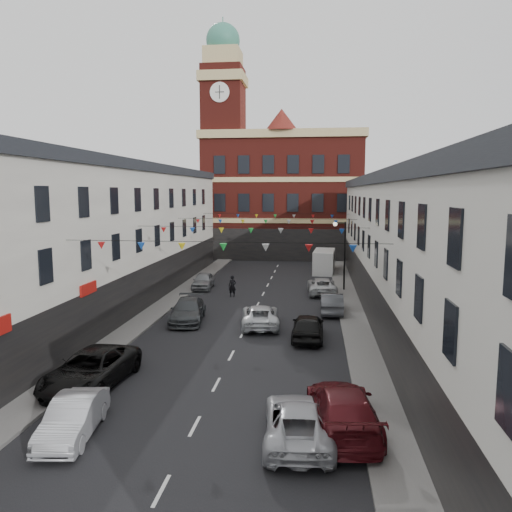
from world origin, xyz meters
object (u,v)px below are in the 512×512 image
at_px(car_left_b, 73,418).
at_px(moving_car, 260,316).
at_px(pedestrian, 232,286).
at_px(car_right_c, 343,409).
at_px(car_left_c, 91,369).
at_px(car_right_d, 308,327).
at_px(car_right_b, 298,421).
at_px(car_right_f, 322,286).
at_px(car_left_d, 188,311).
at_px(car_right_e, 332,303).
at_px(car_left_e, 203,281).
at_px(street_lamp, 342,246).
at_px(white_van, 324,261).

xyz_separation_m(car_left_b, moving_car, (4.92, 15.11, 0.00)).
bearing_deg(pedestrian, car_right_c, -64.09).
xyz_separation_m(car_left_c, car_right_d, (9.37, 8.26, -0.03)).
relative_size(car_right_b, car_right_f, 1.00).
bearing_deg(car_right_c, car_left_d, -61.86).
bearing_deg(car_right_e, car_left_c, 53.44).
bearing_deg(moving_car, car_left_b, 65.15).
distance_m(car_left_b, car_right_d, 14.95).
height_order(car_left_e, car_right_c, car_right_c).
relative_size(car_left_c, car_left_d, 1.12).
distance_m(car_left_d, car_right_e, 10.14).
xyz_separation_m(car_right_c, moving_car, (-4.48, 13.53, -0.12)).
relative_size(car_left_d, car_right_e, 1.17).
distance_m(car_left_b, car_right_b, 7.87).
distance_m(car_left_b, car_left_e, 26.93).
distance_m(car_left_c, moving_car, 12.45).
bearing_deg(street_lamp, moving_car, -115.07).
xyz_separation_m(street_lamp, car_right_e, (-1.05, -8.03, -3.19)).
xyz_separation_m(car_left_c, car_right_e, (10.93, 14.82, -0.07)).
bearing_deg(street_lamp, white_van, 97.51).
height_order(street_lamp, car_right_b, street_lamp).
bearing_deg(car_right_b, moving_car, -81.97).
bearing_deg(car_right_f, moving_car, 66.67).
relative_size(moving_car, pedestrian, 2.82).
height_order(car_left_c, moving_car, car_left_c).
xyz_separation_m(car_left_c, moving_car, (6.31, 10.73, -0.10)).
relative_size(street_lamp, car_left_b, 1.44).
xyz_separation_m(car_right_f, moving_car, (-4.01, -10.74, 0.00)).
distance_m(street_lamp, car_right_c, 25.86).
relative_size(car_left_b, car_right_c, 0.74).
distance_m(car_right_c, white_van, 35.52).
relative_size(car_right_c, car_right_d, 1.25).
bearing_deg(car_right_c, moving_car, -77.10).
bearing_deg(pedestrian, car_left_c, -92.24).
bearing_deg(car_right_d, moving_car, -38.21).
height_order(car_left_d, car_right_f, car_left_d).
bearing_deg(white_van, car_left_c, -103.71).
xyz_separation_m(car_left_b, car_right_c, (9.41, 1.58, 0.13)).
bearing_deg(car_right_f, car_right_c, 88.26).
relative_size(car_left_c, moving_car, 1.15).
distance_m(car_right_b, moving_car, 14.73).
xyz_separation_m(car_left_d, car_left_e, (-1.47, 11.16, -0.03)).
height_order(car_left_e, white_van, white_van).
bearing_deg(car_left_c, pedestrian, 85.01).
xyz_separation_m(car_right_e, pedestrian, (-7.88, 4.60, 0.16)).
distance_m(street_lamp, car_left_b, 29.40).
distance_m(car_left_c, white_van, 34.43).
height_order(car_right_e, car_right_f, car_right_e).
relative_size(street_lamp, car_left_e, 1.44).
height_order(car_left_e, car_right_e, car_right_e).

